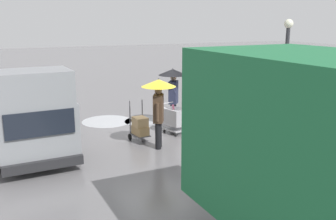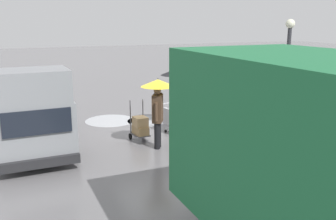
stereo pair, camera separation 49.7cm
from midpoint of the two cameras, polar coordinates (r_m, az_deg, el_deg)
ground_plane at (r=13.18m, az=-0.91°, el=-3.52°), size 90.00×90.00×0.00m
slush_patch_near_cluster at (r=11.50m, az=10.23°, el=-6.30°), size 1.37×1.37×0.01m
slush_patch_under_van at (r=14.79m, az=-2.02°, el=-1.63°), size 1.62×1.62×0.01m
slush_patch_mid_street at (r=14.95m, az=-7.75°, el=-1.58°), size 1.93×1.93×0.01m
slush_patch_far_side at (r=9.09m, az=15.71°, el=-12.08°), size 2.95×2.95×0.01m
cargo_van_parked_right at (r=12.12m, az=-19.04°, el=-0.01°), size 2.37×5.42×2.60m
shopping_cart_vendor at (r=13.03m, az=2.26°, el=-1.14°), size 0.75×0.94×1.04m
hand_dolly_boxes at (r=12.27m, az=-3.04°, el=-2.51°), size 0.55×0.74×1.32m
pedestrian_pink_side at (r=12.41m, az=6.35°, el=2.79°), size 1.04×1.04×2.15m
pedestrian_black_side at (r=13.84m, az=2.14°, el=4.03°), size 1.04×1.04×2.15m
pedestrian_white_side at (r=11.38m, az=-0.30°, el=1.98°), size 1.04×1.04×2.15m
street_lamp at (r=12.35m, az=18.55°, el=5.89°), size 0.28×0.28×3.86m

